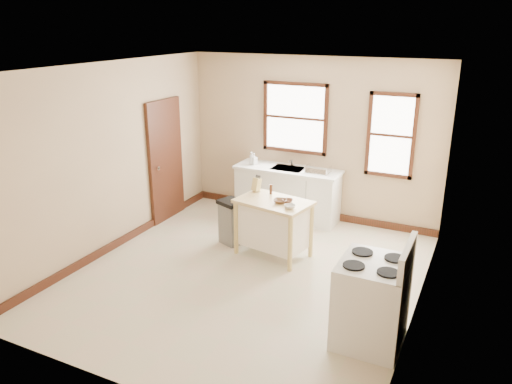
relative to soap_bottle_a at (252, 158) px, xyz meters
The scene contains 23 objects.
floor 2.57m from the soap_bottle_a, 65.61° to the right, with size 5.00×5.00×0.00m, color beige.
ceiling 2.95m from the soap_bottle_a, 65.61° to the right, with size 5.00×5.00×0.00m, color white.
wall_back 1.10m from the soap_bottle_a, 19.87° to the left, with size 4.50×0.04×2.80m, color tan.
wall_left 2.53m from the soap_bottle_a, 120.71° to the right, with size 0.04×5.00×2.80m, color tan.
wall_right 3.89m from the soap_bottle_a, 33.67° to the right, with size 0.04×5.00×2.80m, color tan.
window_main 1.04m from the soap_bottle_a, 26.23° to the left, with size 1.17×0.06×1.22m, color #351E0E, non-canonical shape.
window_side 2.41m from the soap_bottle_a, ahead, with size 0.77×0.06×1.37m, color #351E0E, non-canonical shape.
door_left 1.50m from the soap_bottle_a, 145.55° to the right, with size 0.06×0.90×2.10m, color #351E0E.
baseboard_back 1.41m from the soap_bottle_a, 18.30° to the left, with size 4.50×0.04×0.12m, color #351E0E.
baseboard_left 2.67m from the soap_bottle_a, 120.12° to the right, with size 0.04×5.00×0.12m, color #351E0E.
sink_counter 0.89m from the soap_bottle_a, ahead, with size 1.86×0.62×0.92m, color silver, non-canonical shape.
faucet 0.71m from the soap_bottle_a, 19.00° to the left, with size 0.03×0.03×0.22m, color silver.
soap_bottle_a is the anchor object (origin of this frame).
soap_bottle_b 0.04m from the soap_bottle_a, 13.19° to the left, with size 0.09×0.09×0.20m, color #B2B2B2.
dish_rack 1.23m from the soap_bottle_a, ahead, with size 0.39×0.30×0.10m, color silver, non-canonical shape.
kitchen_island 1.86m from the soap_bottle_a, 53.32° to the right, with size 1.06×0.67×0.86m, color #D4BB7D, non-canonical shape.
knife_block 1.32m from the soap_bottle_a, 60.56° to the right, with size 0.10×0.10×0.20m, color #DCB973, non-canonical shape.
pepper_grinder 1.47m from the soap_bottle_a, 52.39° to the right, with size 0.04×0.04×0.15m, color #472513.
bowl_a 1.87m from the soap_bottle_a, 51.10° to the right, with size 0.19×0.19×0.05m, color brown.
bowl_b 1.87m from the soap_bottle_a, 47.55° to the right, with size 0.15×0.15×0.04m, color brown.
bowl_c 2.12m from the soap_bottle_a, 49.24° to the right, with size 0.16×0.16×0.05m, color silver.
trash_bin 1.51m from the soap_bottle_a, 77.46° to the right, with size 0.37×0.31×0.71m, color slate, non-canonical shape.
gas_stove 4.10m from the soap_bottle_a, 45.37° to the right, with size 0.76×0.77×1.22m, color white, non-canonical shape.
Camera 1 is at (2.80, -5.50, 3.35)m, focal length 35.00 mm.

